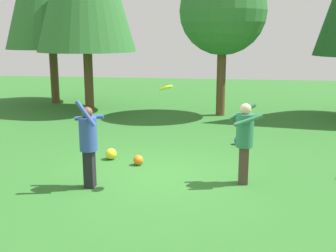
{
  "coord_description": "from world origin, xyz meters",
  "views": [
    {
      "loc": [
        1.38,
        -8.11,
        2.91
      ],
      "look_at": [
        0.14,
        0.22,
        1.05
      ],
      "focal_mm": 44.01,
      "sensor_mm": 36.0,
      "label": 1
    }
  ],
  "objects_px": {
    "ball_blue": "(238,140)",
    "ball_yellow": "(111,154)",
    "tree_center": "(223,11)",
    "person_thrower": "(88,140)",
    "ball_orange": "(138,160)",
    "person_catcher": "(245,137)",
    "frisbee": "(166,88)"
  },
  "relations": [
    {
      "from": "person_thrower",
      "to": "tree_center",
      "type": "height_order",
      "value": "tree_center"
    },
    {
      "from": "person_catcher",
      "to": "ball_yellow",
      "type": "height_order",
      "value": "person_catcher"
    },
    {
      "from": "person_catcher",
      "to": "ball_yellow",
      "type": "xyz_separation_m",
      "value": [
        -3.08,
        1.19,
        -0.83
      ]
    },
    {
      "from": "person_catcher",
      "to": "ball_yellow",
      "type": "relative_size",
      "value": 6.02
    },
    {
      "from": "person_thrower",
      "to": "ball_yellow",
      "type": "xyz_separation_m",
      "value": [
        -0.11,
        1.84,
        -0.81
      ]
    },
    {
      "from": "ball_blue",
      "to": "ball_yellow",
      "type": "distance_m",
      "value": 3.55
    },
    {
      "from": "person_thrower",
      "to": "frisbee",
      "type": "distance_m",
      "value": 1.79
    },
    {
      "from": "ball_yellow",
      "to": "person_catcher",
      "type": "bearing_deg",
      "value": -21.13
    },
    {
      "from": "ball_yellow",
      "to": "person_thrower",
      "type": "bearing_deg",
      "value": -86.51
    },
    {
      "from": "person_thrower",
      "to": "person_catcher",
      "type": "distance_m",
      "value": 3.04
    },
    {
      "from": "person_thrower",
      "to": "ball_orange",
      "type": "relative_size",
      "value": 7.56
    },
    {
      "from": "ball_yellow",
      "to": "ball_orange",
      "type": "bearing_deg",
      "value": -24.51
    },
    {
      "from": "person_thrower",
      "to": "frisbee",
      "type": "relative_size",
      "value": 4.76
    },
    {
      "from": "frisbee",
      "to": "ball_orange",
      "type": "distance_m",
      "value": 2.36
    },
    {
      "from": "person_catcher",
      "to": "ball_blue",
      "type": "bearing_deg",
      "value": -103.6
    },
    {
      "from": "person_catcher",
      "to": "tree_center",
      "type": "height_order",
      "value": "tree_center"
    },
    {
      "from": "ball_orange",
      "to": "tree_center",
      "type": "distance_m",
      "value": 7.51
    },
    {
      "from": "person_catcher",
      "to": "tree_center",
      "type": "relative_size",
      "value": 0.31
    },
    {
      "from": "ball_orange",
      "to": "tree_center",
      "type": "relative_size",
      "value": 0.04
    },
    {
      "from": "frisbee",
      "to": "tree_center",
      "type": "relative_size",
      "value": 0.07
    },
    {
      "from": "person_thrower",
      "to": "ball_blue",
      "type": "bearing_deg",
      "value": 41.22
    },
    {
      "from": "person_thrower",
      "to": "tree_center",
      "type": "relative_size",
      "value": 0.33
    },
    {
      "from": "person_thrower",
      "to": "person_catcher",
      "type": "relative_size",
      "value": 1.08
    },
    {
      "from": "person_catcher",
      "to": "frisbee",
      "type": "height_order",
      "value": "frisbee"
    },
    {
      "from": "person_thrower",
      "to": "ball_orange",
      "type": "height_order",
      "value": "person_thrower"
    },
    {
      "from": "person_catcher",
      "to": "ball_orange",
      "type": "distance_m",
      "value": 2.63
    },
    {
      "from": "tree_center",
      "to": "ball_orange",
      "type": "bearing_deg",
      "value": -105.01
    },
    {
      "from": "person_thrower",
      "to": "ball_yellow",
      "type": "distance_m",
      "value": 2.02
    },
    {
      "from": "ball_orange",
      "to": "tree_center",
      "type": "xyz_separation_m",
      "value": [
        1.71,
        6.36,
        3.62
      ]
    },
    {
      "from": "ball_yellow",
      "to": "tree_center",
      "type": "distance_m",
      "value": 7.43
    },
    {
      "from": "frisbee",
      "to": "tree_center",
      "type": "bearing_deg",
      "value": 83.43
    },
    {
      "from": "person_thrower",
      "to": "ball_blue",
      "type": "distance_m",
      "value": 4.78
    }
  ]
}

